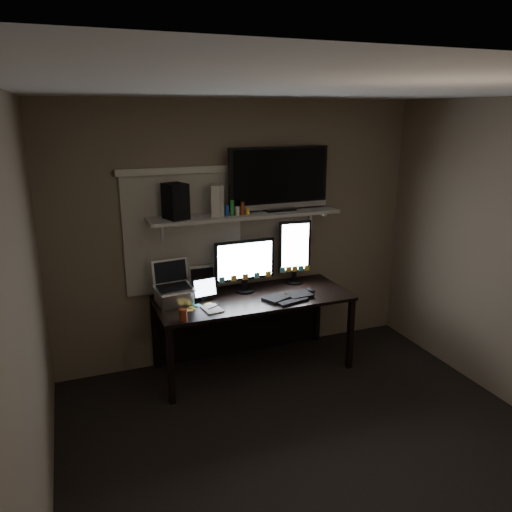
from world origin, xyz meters
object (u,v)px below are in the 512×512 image
monitor_portrait (295,252)px  tv (279,179)px  desk (249,309)px  cup (183,315)px  monitor_landscape (245,266)px  speaker (175,201)px  laptop (173,284)px  tablet (205,289)px  game_console (216,200)px  keyboard (288,297)px  mouse (310,290)px

monitor_portrait → tv: tv is taller
desk → cup: bearing=-149.4°
monitor_landscape → speaker: 0.90m
laptop → cup: laptop is taller
laptop → speaker: bearing=48.4°
laptop → monitor_portrait: bearing=0.2°
tablet → cup: 0.50m
tablet → tv: size_ratio=0.24×
monitor_portrait → monitor_landscape: bearing=-166.0°
cup → game_console: (0.46, 0.54, 0.84)m
tablet → game_console: game_console is taller
desk → speaker: 1.26m
keyboard → game_console: bearing=131.3°
desk → keyboard: bearing=-44.1°
tablet → monitor_landscape: bearing=2.1°
desk → mouse: (0.55, -0.21, 0.20)m
tablet → keyboard: bearing=-26.1°
tablet → game_console: size_ratio=0.86×
tablet → laptop: 0.30m
mouse → speaker: bearing=147.5°
tablet → speaker: speaker is taller
desk → tablet: size_ratio=7.46×
monitor_portrait → laptop: bearing=-166.4°
desk → keyboard: (0.28, -0.28, 0.19)m
keyboard → speaker: bearing=145.8°
speaker → keyboard: bearing=-37.6°
mouse → tablet: 1.01m
monitor_portrait → laptop: size_ratio=1.71×
monitor_landscape → cup: monitor_landscape is taller
laptop → cup: bearing=-97.8°
laptop → speaker: (0.07, 0.10, 0.72)m
mouse → tv: (-0.20, 0.32, 1.03)m
monitor_portrait → tablet: size_ratio=2.66×
laptop → tv: 1.38m
cup → speaker: 0.99m
monitor_portrait → tablet: monitor_portrait is taller
mouse → desk: bearing=139.5°
desk → speaker: size_ratio=5.80×
desk → tv: bearing=17.5°
tv → desk: bearing=-164.3°
desk → game_console: 1.11m
desk → laptop: (-0.72, -0.04, 0.36)m
monitor_landscape → speaker: speaker is taller
keyboard → game_console: 1.11m
monitor_landscape → game_console: (-0.25, 0.07, 0.63)m
monitor_portrait → cup: bearing=-150.0°
desk → monitor_landscape: 0.44m
laptop → cup: 0.41m
tablet → desk: bearing=-3.1°
tablet → mouse: bearing=-17.6°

